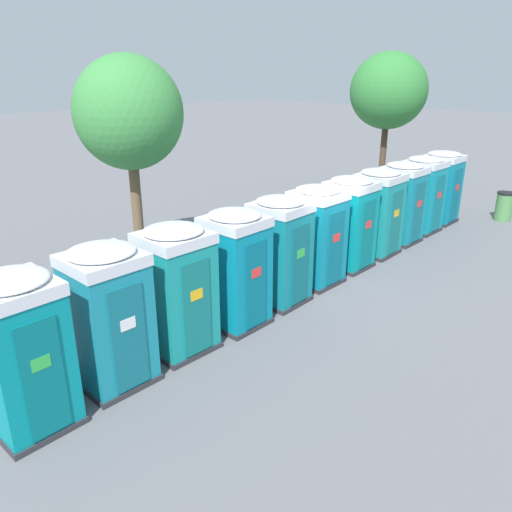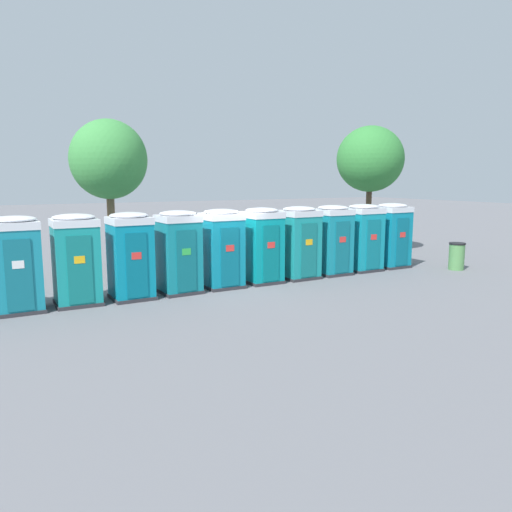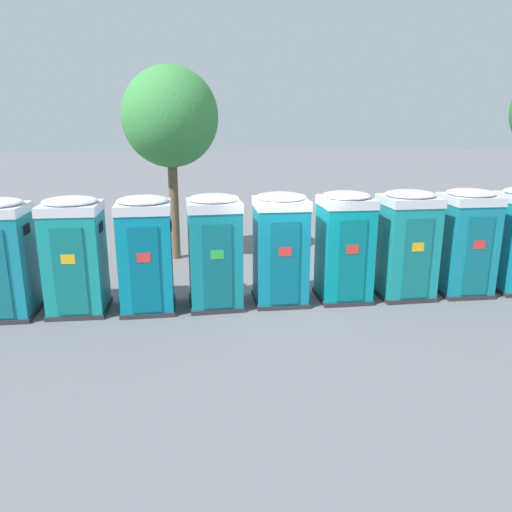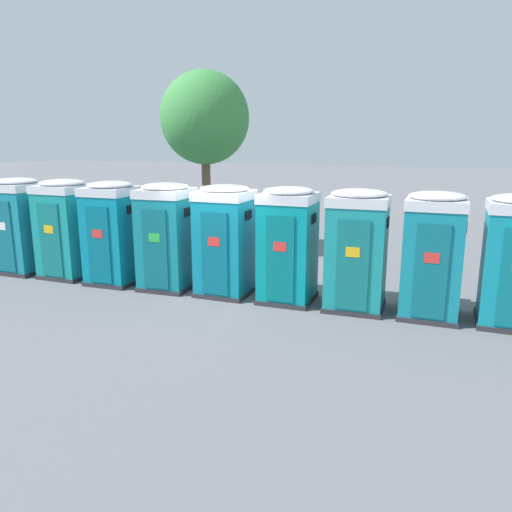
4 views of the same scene
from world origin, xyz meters
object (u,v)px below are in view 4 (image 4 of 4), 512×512
portapotty_3 (113,232)px  street_tree_0 (205,119)px  portapotty_5 (225,240)px  portapotty_1 (20,225)px  portapotty_2 (66,228)px  portapotty_8 (433,255)px  portapotty_4 (167,236)px  portapotty_6 (288,244)px  portapotty_7 (357,249)px

portapotty_3 → street_tree_0: 5.18m
portapotty_5 → portapotty_1: bearing=-178.3°
portapotty_3 → portapotty_5: (2.99, 0.15, -0.00)m
portapotty_1 → portapotty_2: 1.50m
portapotty_1 → portapotty_8: size_ratio=1.00×
portapotty_8 → street_tree_0: street_tree_0 is taller
portapotty_4 → portapotty_5: bearing=3.0°
portapotty_1 → portapotty_3: 3.00m
portapotty_5 → portapotty_6: bearing=1.3°
portapotty_1 → street_tree_0: bearing=51.5°
portapotty_2 → portapotty_4: (3.00, 0.03, 0.00)m
portapotty_1 → portapotty_3: (3.00, 0.02, 0.00)m
portapotty_3 → portapotty_1: bearing=-179.6°
portapotty_2 → portapotty_8: (8.98, 0.21, 0.00)m
portapotty_1 → portapotty_8: 10.48m
portapotty_2 → portapotty_3: bearing=-1.9°
portapotty_5 → street_tree_0: size_ratio=0.45×
portapotty_5 → portapotty_8: same height
portapotty_4 → portapotty_6: 3.00m
portapotty_7 → street_tree_0: size_ratio=0.45×
portapotty_2 → portapotty_3: (1.50, -0.05, 0.00)m
portapotty_3 → portapotty_7: 5.99m
portapotty_5 → portapotty_7: same height
portapotty_3 → portapotty_6: bearing=2.4°
portapotty_1 → portapotty_4: (4.49, 0.09, 0.00)m
portapotty_2 → portapotty_1: bearing=-177.3°
portapotty_5 → portapotty_8: size_ratio=1.00×
portapotty_8 → street_tree_0: 8.61m
portapotty_1 → portapotty_7: same height
portapotty_8 → street_tree_0: size_ratio=0.45×
portapotty_1 → portapotty_7: size_ratio=1.00×
portapotty_7 → street_tree_0: street_tree_0 is taller
street_tree_0 → portapotty_2: bearing=-114.5°
portapotty_5 → portapotty_8: 4.49m
portapotty_2 → portapotty_6: bearing=1.3°
portapotty_2 → portapotty_7: 7.49m
portapotty_8 → portapotty_4: bearing=-178.2°
portapotty_3 → street_tree_0: street_tree_0 is taller
portapotty_6 → portapotty_7: bearing=1.0°
portapotty_7 → portapotty_6: bearing=-179.0°
portapotty_3 → portapotty_5: same height
portapotty_1 → portapotty_3: size_ratio=1.00×
portapotty_1 → portapotty_2: bearing=2.7°
street_tree_0 → portapotty_3: bearing=-95.8°
portapotty_4 → portapotty_8: same height
portapotty_1 → portapotty_5: size_ratio=1.00×
portapotty_3 → portapotty_6: size_ratio=1.00×
portapotty_2 → street_tree_0: street_tree_0 is taller
portapotty_7 → portapotty_2: bearing=-178.7°
portapotty_3 → portapotty_6: same height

